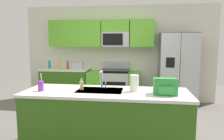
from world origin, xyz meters
TOP-DOWN VIEW (x-y plane):
  - ground_plane at (0.00, 0.00)m, footprint 9.00×9.00m
  - kitchen_wall_unit at (-0.14, 2.08)m, footprint 5.20×0.43m
  - back_counter at (-1.42, 1.80)m, footprint 1.29×0.63m
  - range_oven at (-0.09, 1.80)m, footprint 1.36×0.61m
  - refrigerator at (1.53, 1.73)m, footprint 0.90×0.76m
  - island_counter at (0.11, -0.64)m, footprint 2.44×0.81m
  - toaster at (-1.05, 1.75)m, footprint 0.28×0.16m
  - pepper_mill at (-1.34, 1.80)m, footprint 0.05×0.05m
  - bottle_teal at (-1.88, 1.84)m, footprint 0.07×0.07m
  - bottle_yellow at (-1.58, 1.80)m, footprint 0.07×0.07m
  - sink_faucet at (0.01, -0.45)m, footprint 0.08×0.21m
  - drink_cup_purple at (-0.85, -0.75)m, footprint 0.08×0.08m
  - soap_dispenser at (-0.27, -0.59)m, footprint 0.06×0.06m
  - paper_towel_roll at (0.52, -0.59)m, footprint 0.12×0.12m
  - backpack at (0.95, -0.72)m, footprint 0.32×0.22m

SIDE VIEW (x-z plane):
  - ground_plane at x=0.00m, z-range 0.00..0.00m
  - range_oven at x=-0.09m, z-range -0.11..0.99m
  - back_counter at x=-1.42m, z-range 0.00..0.90m
  - island_counter at x=0.11m, z-range 0.00..0.90m
  - refrigerator at x=1.53m, z-range 0.00..1.85m
  - soap_dispenser at x=-0.27m, z-range 0.88..1.05m
  - drink_cup_purple at x=-0.85m, z-range 0.84..1.11m
  - toaster at x=-1.05m, z-range 0.90..1.08m
  - bottle_teal at x=-1.88m, z-range 0.90..1.11m
  - pepper_mill at x=-1.34m, z-range 0.90..1.12m
  - backpack at x=0.95m, z-range 0.90..1.13m
  - paper_towel_roll at x=0.52m, z-range 0.90..1.14m
  - bottle_yellow at x=-1.58m, z-range 0.90..1.17m
  - sink_faucet at x=0.01m, z-range 0.93..1.21m
  - kitchen_wall_unit at x=-0.14m, z-range 0.17..2.77m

